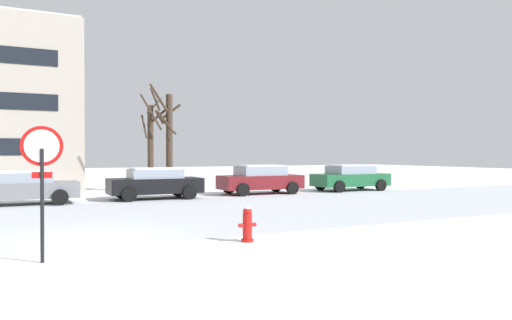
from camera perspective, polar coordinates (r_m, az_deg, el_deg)
name	(u,v)px	position (r m, az deg, el deg)	size (l,w,h in m)	color
ground_plane	(85,241)	(12.26, -19.48, -9.02)	(120.00, 120.00, 0.00)	white
road_surface	(68,220)	(16.19, -21.27, -6.64)	(80.00, 9.99, 0.00)	silver
stop_sign	(42,167)	(10.00, -23.88, -0.75)	(0.76, 0.14, 2.60)	black
fire_hydrant	(247,224)	(11.48, -1.02, -7.51)	(0.44, 0.30, 0.84)	red
parked_car_gray	(20,187)	(21.83, -26.01, -2.89)	(4.47, 2.19, 1.36)	slate
parked_car_black	(155,183)	(22.60, -11.79, -2.65)	(4.17, 2.12, 1.42)	black
parked_car_maroon	(260,179)	(24.84, 0.52, -2.27)	(4.27, 2.07, 1.48)	maroon
parked_car_green	(350,177)	(27.61, 11.05, -2.01)	(4.32, 2.10, 1.44)	#1E6038
tree_far_right	(168,138)	(26.82, -10.27, 2.55)	(2.06, 2.27, 5.87)	#423326
tree_far_left	(151,142)	(26.68, -12.21, 2.08)	(1.77, 1.87, 5.56)	#423326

